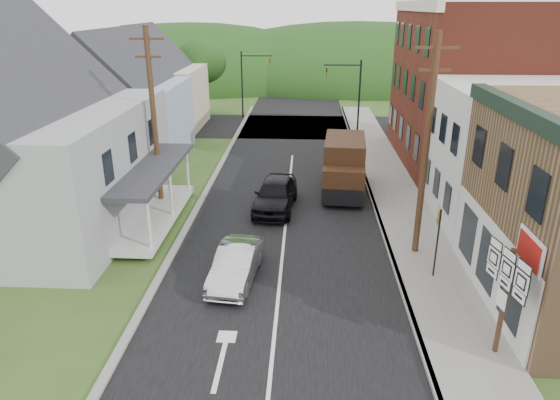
# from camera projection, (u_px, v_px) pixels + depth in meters

# --- Properties ---
(ground) EXTENTS (120.00, 120.00, 0.00)m
(ground) POSITION_uv_depth(u_px,v_px,m) (278.00, 294.00, 18.18)
(ground) COLOR #2D4719
(ground) RESTS_ON ground
(road) EXTENTS (9.00, 90.00, 0.02)m
(road) POSITION_uv_depth(u_px,v_px,m) (288.00, 196.00, 27.48)
(road) COLOR black
(road) RESTS_ON ground
(cross_road) EXTENTS (60.00, 9.00, 0.02)m
(cross_road) POSITION_uv_depth(u_px,v_px,m) (295.00, 127.00, 43.29)
(cross_road) COLOR black
(cross_road) RESTS_ON ground
(sidewalk_right) EXTENTS (2.80, 55.00, 0.15)m
(sidewalk_right) POSITION_uv_depth(u_px,v_px,m) (403.00, 211.00, 25.31)
(sidewalk_right) COLOR slate
(sidewalk_right) RESTS_ON ground
(curb_right) EXTENTS (0.20, 55.00, 0.15)m
(curb_right) POSITION_uv_depth(u_px,v_px,m) (376.00, 211.00, 25.38)
(curb_right) COLOR slate
(curb_right) RESTS_ON ground
(curb_left) EXTENTS (0.30, 55.00, 0.12)m
(curb_left) POSITION_uv_depth(u_px,v_px,m) (197.00, 208.00, 25.82)
(curb_left) COLOR slate
(curb_left) RESTS_ON ground
(storefront_white) EXTENTS (8.00, 7.00, 6.50)m
(storefront_white) POSITION_uv_depth(u_px,v_px,m) (527.00, 155.00, 23.43)
(storefront_white) COLOR silver
(storefront_white) RESTS_ON ground
(storefront_red) EXTENTS (8.00, 12.00, 10.00)m
(storefront_red) POSITION_uv_depth(u_px,v_px,m) (470.00, 87.00, 31.63)
(storefront_red) COLOR maroon
(storefront_red) RESTS_ON ground
(house_gray) EXTENTS (10.20, 12.24, 8.35)m
(house_gray) POSITION_uv_depth(u_px,v_px,m) (24.00, 137.00, 22.79)
(house_gray) COLOR gray
(house_gray) RESTS_ON ground
(house_blue) EXTENTS (7.14, 8.16, 7.28)m
(house_blue) POSITION_uv_depth(u_px,v_px,m) (127.00, 104.00, 33.17)
(house_blue) COLOR #90A3C5
(house_blue) RESTS_ON ground
(house_cream) EXTENTS (7.14, 8.16, 7.28)m
(house_cream) POSITION_uv_depth(u_px,v_px,m) (158.00, 84.00, 41.56)
(house_cream) COLOR #BCB292
(house_cream) RESTS_ON ground
(utility_pole_right) EXTENTS (1.60, 0.26, 9.00)m
(utility_pole_right) POSITION_uv_depth(u_px,v_px,m) (426.00, 147.00, 19.47)
(utility_pole_right) COLOR #472D19
(utility_pole_right) RESTS_ON ground
(utility_pole_left) EXTENTS (1.60, 0.26, 9.00)m
(utility_pole_left) POSITION_uv_depth(u_px,v_px,m) (154.00, 119.00, 24.23)
(utility_pole_left) COLOR #472D19
(utility_pole_left) RESTS_ON ground
(traffic_signal_right) EXTENTS (2.87, 0.20, 6.00)m
(traffic_signal_right) POSITION_uv_depth(u_px,v_px,m) (351.00, 90.00, 38.46)
(traffic_signal_right) COLOR black
(traffic_signal_right) RESTS_ON ground
(traffic_signal_left) EXTENTS (2.87, 0.20, 6.00)m
(traffic_signal_left) POSITION_uv_depth(u_px,v_px,m) (249.00, 77.00, 45.38)
(traffic_signal_left) COLOR black
(traffic_signal_left) RESTS_ON ground
(tree_left_c) EXTENTS (5.80, 5.80, 8.41)m
(tree_left_c) POSITION_uv_depth(u_px,v_px,m) (28.00, 64.00, 35.52)
(tree_left_c) COLOR #382616
(tree_left_c) RESTS_ON ground
(tree_left_d) EXTENTS (4.80, 4.80, 6.94)m
(tree_left_d) POSITION_uv_depth(u_px,v_px,m) (201.00, 62.00, 46.59)
(tree_left_d) COLOR #382616
(tree_left_d) RESTS_ON ground
(forested_ridge) EXTENTS (90.00, 30.00, 16.00)m
(forested_ridge) POSITION_uv_depth(u_px,v_px,m) (300.00, 81.00, 69.32)
(forested_ridge) COLOR black
(forested_ridge) RESTS_ON ground
(silver_sedan) EXTENTS (1.84, 4.21, 1.35)m
(silver_sedan) POSITION_uv_depth(u_px,v_px,m) (236.00, 264.00, 18.91)
(silver_sedan) COLOR #B5B5BA
(silver_sedan) RESTS_ON ground
(dark_sedan) EXTENTS (2.36, 4.97, 1.64)m
(dark_sedan) POSITION_uv_depth(u_px,v_px,m) (275.00, 194.00, 25.50)
(dark_sedan) COLOR black
(dark_sedan) RESTS_ON ground
(delivery_van) EXTENTS (2.59, 5.52, 3.00)m
(delivery_van) POSITION_uv_depth(u_px,v_px,m) (344.00, 167.00, 27.55)
(delivery_van) COLOR #311B0D
(delivery_van) RESTS_ON ground
(route_sign_cluster) EXTENTS (0.44, 1.95, 3.45)m
(route_sign_cluster) POSITION_uv_depth(u_px,v_px,m) (505.00, 287.00, 14.15)
(route_sign_cluster) COLOR #472D19
(route_sign_cluster) RESTS_ON sidewalk_right
(warning_sign) EXTENTS (0.33, 0.75, 2.92)m
(warning_sign) POSITION_uv_depth(u_px,v_px,m) (438.00, 231.00, 18.48)
(warning_sign) COLOR black
(warning_sign) RESTS_ON sidewalk_right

